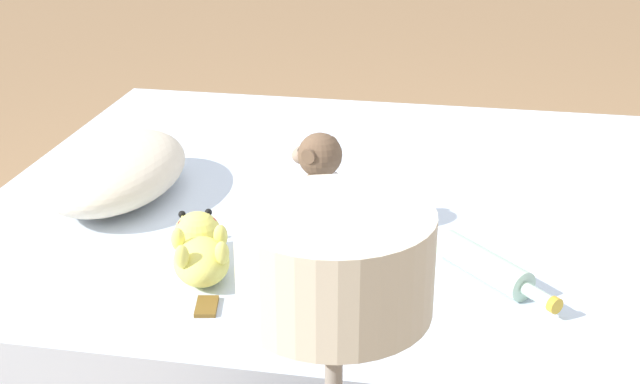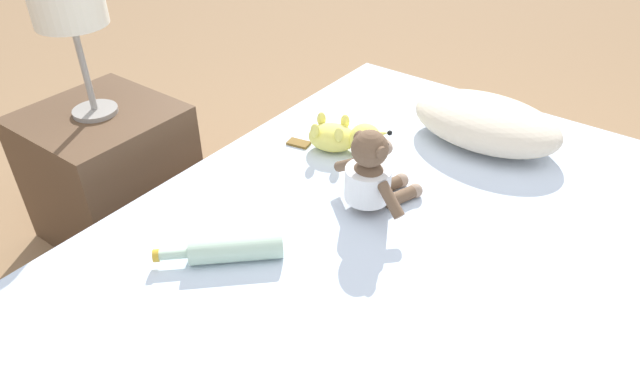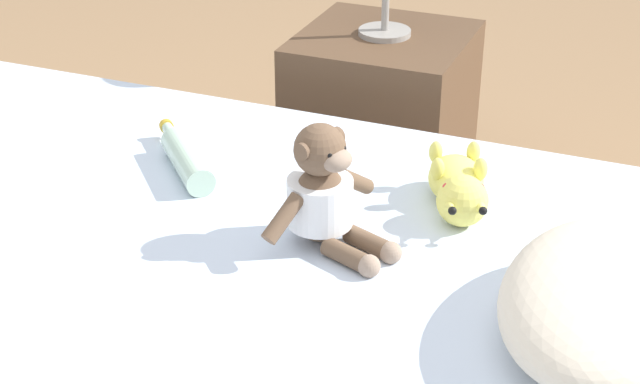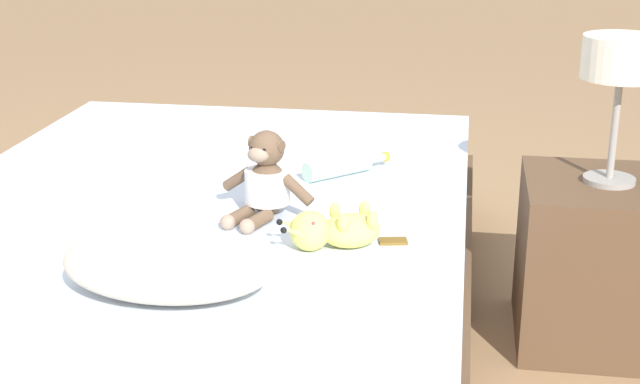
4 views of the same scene
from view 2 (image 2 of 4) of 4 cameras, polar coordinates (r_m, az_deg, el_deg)
The scene contains 8 objects.
ground_plane at distance 1.63m, azimuth 7.69°, elevation -18.64°, with size 16.00×16.00×0.00m, color #93704C.
bed at distance 1.48m, azimuth 8.30°, elevation -14.25°, with size 1.57×2.06×0.39m.
pillow at distance 1.85m, azimuth 16.44°, elevation 6.81°, with size 0.48×0.32×0.14m.
plush_monkey at distance 1.48m, azimuth 5.22°, elevation 1.54°, with size 0.28×0.25×0.24m.
plush_yellow_creature at distance 1.74m, azimuth 2.65°, elevation 5.52°, with size 0.32×0.18×0.10m.
glass_bottle at distance 1.36m, azimuth -8.89°, elevation -5.77°, with size 0.25×0.24×0.06m.
nightstand at distance 2.06m, azimuth -20.32°, elevation 1.71°, with size 0.44×0.44×0.47m.
bedside_lamp at distance 1.83m, azimuth -24.01°, elevation 16.24°, with size 0.21×0.21×0.40m.
Camera 2 is at (0.39, -0.87, 1.32)m, focal length 31.61 mm.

